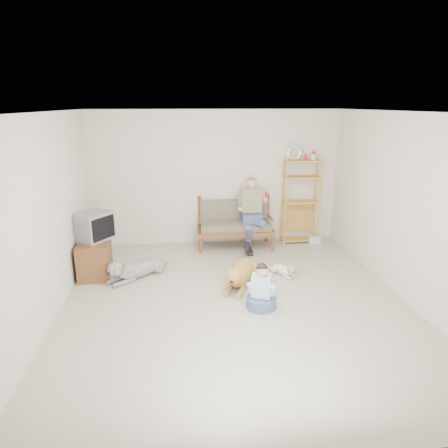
{
  "coord_description": "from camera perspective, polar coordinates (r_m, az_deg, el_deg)",
  "views": [
    {
      "loc": [
        -0.78,
        -5.2,
        2.8
      ],
      "look_at": [
        -0.05,
        1.0,
        0.91
      ],
      "focal_mm": 32.0,
      "sensor_mm": 36.0,
      "label": 1
    }
  ],
  "objects": [
    {
      "name": "book_stack",
      "position": [
        8.56,
        12.87,
        -2.16
      ],
      "size": [
        0.28,
        0.24,
        0.15
      ],
      "primitive_type": "cube",
      "rotation": [
        0.0,
        0.0,
        -0.35
      ],
      "color": "silver",
      "rests_on": "ground"
    },
    {
      "name": "wall_right",
      "position": [
        6.32,
        24.76,
        1.98
      ],
      "size": [
        0.0,
        5.5,
        5.5
      ],
      "primitive_type": "plane",
      "rotation": [
        1.57,
        0.0,
        -1.57
      ],
      "color": "beige",
      "rests_on": "ground"
    },
    {
      "name": "wall_outlet",
      "position": [
        8.34,
        -9.67,
        -0.87
      ],
      "size": [
        0.12,
        0.02,
        0.08
      ],
      "primitive_type": "cube",
      "color": "silver",
      "rests_on": "ground"
    },
    {
      "name": "shaggy_dog",
      "position": [
        6.85,
        -12.53,
        -6.29
      ],
      "size": [
        1.02,
        0.93,
        0.39
      ],
      "rotation": [
        0.0,
        0.0,
        -0.88
      ],
      "color": "silver",
      "rests_on": "ground"
    },
    {
      "name": "golden_retriever",
      "position": [
        6.49,
        2.33,
        -7.07
      ],
      "size": [
        0.7,
        1.35,
        0.43
      ],
      "rotation": [
        0.0,
        0.0,
        -0.4
      ],
      "color": "#A27A38",
      "rests_on": "ground"
    },
    {
      "name": "tv_stand",
      "position": [
        7.16,
        -18.01,
        -4.48
      ],
      "size": [
        0.57,
        0.94,
        0.6
      ],
      "rotation": [
        0.0,
        0.0,
        0.08
      ],
      "color": "brown",
      "rests_on": "ground"
    },
    {
      "name": "ceiling",
      "position": [
        5.26,
        1.84,
        15.72
      ],
      "size": [
        5.5,
        5.5,
        0.0
      ],
      "primitive_type": "plane",
      "rotation": [
        3.14,
        0.0,
        0.0
      ],
      "color": "white",
      "rests_on": "ground"
    },
    {
      "name": "man",
      "position": [
        7.84,
        3.94,
        0.88
      ],
      "size": [
        0.54,
        0.77,
        1.25
      ],
      "color": "#495C86",
      "rests_on": "loveseat"
    },
    {
      "name": "loveseat",
      "position": [
        8.06,
        1.56,
        0.14
      ],
      "size": [
        1.52,
        0.75,
        0.95
      ],
      "rotation": [
        0.0,
        0.0,
        -0.04
      ],
      "color": "brown",
      "rests_on": "ground"
    },
    {
      "name": "child",
      "position": [
        5.76,
        5.36,
        -9.61
      ],
      "size": [
        0.43,
        0.43,
        0.68
      ],
      "rotation": [
        0.0,
        0.0,
        -0.36
      ],
      "color": "#495C86",
      "rests_on": "ground"
    },
    {
      "name": "wall_front",
      "position": [
        2.96,
        9.72,
        -12.87
      ],
      "size": [
        5.0,
        0.0,
        5.0
      ],
      "primitive_type": "plane",
      "rotation": [
        -1.57,
        0.0,
        0.0
      ],
      "color": "beige",
      "rests_on": "ground"
    },
    {
      "name": "terrier",
      "position": [
        6.88,
        8.67,
        -6.51
      ],
      "size": [
        0.37,
        0.54,
        0.23
      ],
      "rotation": [
        0.0,
        0.0,
        0.52
      ],
      "color": "silver",
      "rests_on": "ground"
    },
    {
      "name": "crt_tv",
      "position": [
        7.01,
        -18.11,
        -0.31
      ],
      "size": [
        0.7,
        0.72,
        0.47
      ],
      "rotation": [
        0.0,
        0.0,
        -0.63
      ],
      "color": "slate",
      "rests_on": "tv_stand"
    },
    {
      "name": "wall_back",
      "position": [
        8.12,
        -1.14,
        6.54
      ],
      "size": [
        5.0,
        0.0,
        5.0
      ],
      "primitive_type": "plane",
      "rotation": [
        1.57,
        0.0,
        0.0
      ],
      "color": "beige",
      "rests_on": "ground"
    },
    {
      "name": "etagere",
      "position": [
        8.37,
        10.88,
        3.29
      ],
      "size": [
        0.76,
        0.33,
        2.02
      ],
      "color": "gold",
      "rests_on": "ground"
    },
    {
      "name": "wall_left",
      "position": [
        5.67,
        -24.16,
        0.49
      ],
      "size": [
        0.0,
        5.5,
        5.5
      ],
      "primitive_type": "plane",
      "rotation": [
        1.57,
        0.0,
        1.57
      ],
      "color": "beige",
      "rests_on": "ground"
    },
    {
      "name": "floor",
      "position": [
        5.96,
        1.6,
        -11.21
      ],
      "size": [
        5.5,
        5.5,
        0.0
      ],
      "primitive_type": "plane",
      "color": "beige",
      "rests_on": "ground"
    }
  ]
}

